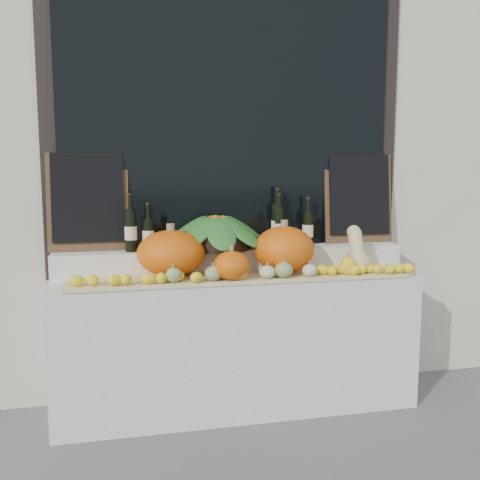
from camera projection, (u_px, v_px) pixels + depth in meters
name	position (u px, v px, depth m)	size (l,w,h in m)	color
storefront_facade	(217.00, 75.00, 3.94)	(7.00, 0.94, 4.50)	beige
display_sill	(238.00, 342.00, 3.48)	(2.30, 0.55, 0.88)	silver
rear_tier	(233.00, 259.00, 3.55)	(2.30, 0.25, 0.16)	silver
straw_bedding	(242.00, 278.00, 3.30)	(2.10, 0.32, 0.03)	tan
pumpkin_left	(171.00, 253.00, 3.27)	(0.42, 0.42, 0.28)	#DB5C0B
pumpkin_right	(284.00, 249.00, 3.39)	(0.38, 0.38, 0.29)	#DB5C0B
pumpkin_center	(232.00, 265.00, 3.16)	(0.22, 0.22, 0.17)	#DB5C0B
butternut_squash	(357.00, 253.00, 3.41)	(0.15, 0.21, 0.29)	#D9C080
decorative_gourds	(265.00, 270.00, 3.20)	(1.19, 0.13, 0.15)	#315F1C
lemon_heap	(246.00, 274.00, 3.18)	(2.20, 0.16, 0.06)	yellow
produce_bowl	(216.00, 232.00, 3.49)	(0.71, 0.71, 0.23)	black
wine_bottle_far_left	(131.00, 231.00, 3.35)	(0.08, 0.08, 0.37)	black
wine_bottle_near_left	(148.00, 235.00, 3.40)	(0.08, 0.08, 0.31)	black
wine_bottle_tall	(277.00, 225.00, 3.61)	(0.08, 0.08, 0.39)	black
wine_bottle_near_right	(279.00, 227.00, 3.60)	(0.08, 0.08, 0.36)	black
wine_bottle_far_right	(308.00, 229.00, 3.65)	(0.08, 0.08, 0.33)	black
chalkboard_left	(88.00, 200.00, 3.37)	(0.50, 0.10, 0.62)	#4C331E
chalkboard_right	(359.00, 197.00, 3.76)	(0.50, 0.10, 0.62)	#4C331E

